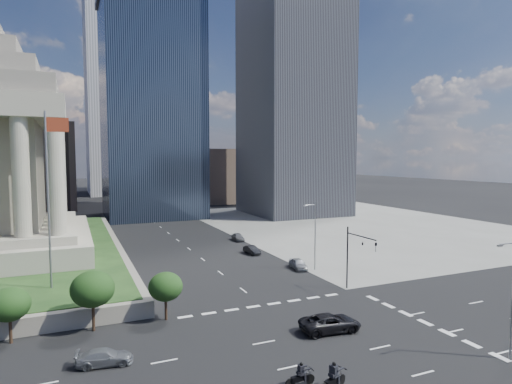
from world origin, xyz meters
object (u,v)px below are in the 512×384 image
street_lamp_south (511,292)px  pickup_truck (330,323)px  flagpole (49,190)px  parked_sedan_near (298,264)px  suv_grey (105,357)px  parked_sedan_far (238,237)px  motorcycle_trail (333,376)px  parked_sedan_mid (252,250)px  street_lamp_north (314,232)px  traffic_signal_ne (356,251)px  motorcycle_lead (300,374)px

street_lamp_south → pickup_truck: street_lamp_south is taller
flagpole → pickup_truck: 33.68m
street_lamp_south → parked_sedan_near: street_lamp_south is taller
flagpole → suv_grey: size_ratio=4.46×
parked_sedan_near → parked_sedan_far: 24.30m
flagpole → motorcycle_trail: flagpole is taller
parked_sedan_near → parked_sedan_mid: 12.31m
parked_sedan_far → street_lamp_north: bearing=-81.1°
traffic_signal_ne → street_lamp_north: size_ratio=0.80×
street_lamp_south → parked_sedan_far: 57.05m
street_lamp_north → parked_sedan_mid: 15.07m
pickup_truck → parked_sedan_near: size_ratio=1.33×
flagpole → parked_sedan_mid: (30.83, 14.55, -12.42)m
parked_sedan_near → motorcycle_trail: bearing=-106.0°
flagpole → street_lamp_north: size_ratio=2.00×
suv_grey → parked_sedan_mid: bearing=-30.6°
parked_sedan_far → parked_sedan_mid: bearing=-95.9°
traffic_signal_ne → parked_sedan_near: (-1.00, 12.80, -4.48)m
motorcycle_trail → traffic_signal_ne: bearing=30.7°
street_lamp_south → street_lamp_north: 31.00m
pickup_truck → parked_sedan_near: pickup_truck is taller
traffic_signal_ne → parked_sedan_mid: size_ratio=1.90×
parked_sedan_mid → parked_sedan_near: bearing=-82.9°
street_lamp_north → motorcycle_lead: 33.44m
traffic_signal_ne → suv_grey: 31.27m
suv_grey → motorcycle_lead: size_ratio=1.86×
parked_sedan_near → parked_sedan_far: (-0.37, 24.30, -0.01)m
pickup_truck → flagpole: bearing=58.8°
street_lamp_north → parked_sedan_mid: (-4.33, 13.55, -4.97)m
pickup_truck → parked_sedan_far: size_ratio=1.35×
street_lamp_north → motorcycle_lead: size_ratio=4.15×
traffic_signal_ne → street_lamp_south: bearing=-87.6°
street_lamp_south → suv_grey: bearing=158.2°
traffic_signal_ne → suv_grey: size_ratio=1.78×
pickup_truck → traffic_signal_ne: bearing=-40.4°
street_lamp_south → parked_sedan_far: bearing=92.2°
pickup_truck → parked_sedan_near: bearing=-14.9°
street_lamp_south → motorcycle_trail: street_lamp_south is taller
street_lamp_south → motorcycle_trail: (-16.07, 1.79, -4.62)m
flagpole → motorcycle_trail: bearing=-55.9°
traffic_signal_ne → parked_sedan_far: (-1.37, 37.10, -4.50)m
pickup_truck → motorcycle_trail: bearing=154.3°
street_lamp_south → parked_sedan_mid: bearing=95.5°
parked_sedan_near → motorcycle_lead: bearing=-110.0°
street_lamp_south → parked_sedan_mid: (-4.33, 44.55, -4.97)m
flagpole → motorcycle_lead: (17.19, -26.79, -12.22)m
street_lamp_north → motorcycle_trail: bearing=-118.8°
traffic_signal_ne → parked_sedan_near: size_ratio=1.78×
parked_sedan_mid → flagpole: bearing=-159.4°
pickup_truck → suv_grey: 20.53m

